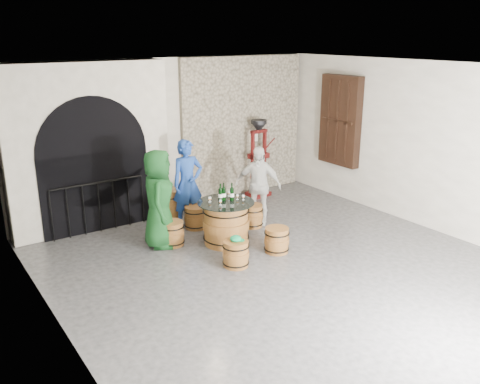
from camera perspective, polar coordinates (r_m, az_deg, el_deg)
ground at (r=8.32m, az=5.61°, el=-8.91°), size 8.00×8.00×0.00m
wall_back at (r=11.02m, az=-7.63°, el=6.42°), size 8.00×0.00×8.00m
wall_left at (r=6.19m, az=-19.73°, el=-3.30°), size 0.00×8.00×8.00m
wall_right at (r=10.30m, az=21.07°, el=4.63°), size 0.00×8.00×8.00m
ceiling at (r=7.47m, az=6.35°, el=13.65°), size 8.00×8.00×0.00m
stone_facing_panel at (r=11.87m, az=0.32°, el=7.37°), size 3.20×0.12×3.18m
arched_opening at (r=10.08m, az=-16.63°, el=4.70°), size 3.10×0.60×3.19m
shuttered_window at (r=11.68m, az=11.16°, el=7.87°), size 0.23×1.10×2.00m
barrel_table at (r=9.21m, az=-1.58°, el=-3.48°), size 1.03×1.03×0.79m
barrel_stool_left at (r=9.27m, az=-7.63°, el=-4.64°), size 0.45×0.45×0.45m
barrel_stool_far at (r=10.01m, az=-5.03°, el=-2.85°), size 0.45×0.45×0.45m
barrel_stool_right at (r=10.06m, az=1.37°, el=-2.68°), size 0.45×0.45×0.45m
barrel_stool_near_right at (r=8.93m, az=4.15°, el=-5.41°), size 0.45×0.45×0.45m
barrel_stool_near_left at (r=8.38m, az=-0.47°, el=-6.94°), size 0.45×0.45×0.45m
green_cap at (r=8.28m, az=-0.45°, el=-5.26°), size 0.23×0.19×0.10m
person_green at (r=9.05m, az=-9.12°, el=-0.76°), size 0.92×1.03×1.77m
person_blue at (r=9.99m, az=-5.90°, el=0.99°), size 0.66×0.47×1.73m
person_white at (r=10.07m, az=2.03°, el=0.76°), size 0.90×0.95×1.58m
wine_bottle_left at (r=9.08m, az=-2.21°, el=-0.24°), size 0.08×0.08×0.32m
wine_bottle_center at (r=9.12m, az=-0.92°, el=-0.15°), size 0.08×0.08×0.32m
wine_bottle_right at (r=9.12m, az=-1.83°, el=-0.14°), size 0.08×0.08×0.32m
tasting_glass_a at (r=8.89m, az=-2.21°, el=-1.18°), size 0.05×0.05×0.10m
tasting_glass_b at (r=9.18m, az=-0.29°, el=-0.56°), size 0.05×0.05×0.10m
tasting_glass_c at (r=9.06m, az=-3.37°, el=-0.83°), size 0.05×0.05×0.10m
tasting_glass_d at (r=9.37m, az=-1.26°, el=-0.19°), size 0.05×0.05×0.10m
tasting_glass_e at (r=9.15m, az=0.37°, el=-0.62°), size 0.05×0.05×0.10m
tasting_glass_f at (r=9.05m, az=-3.43°, el=-0.86°), size 0.05×0.05×0.10m
side_barrel at (r=10.33m, az=-7.91°, el=-1.56°), size 0.52×0.52×0.70m
corking_press at (r=11.73m, az=2.11°, el=4.47°), size 0.76×0.46×1.80m
control_box at (r=11.99m, az=1.53°, el=6.25°), size 0.18×0.10×0.22m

